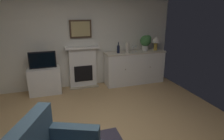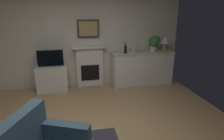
{
  "view_description": "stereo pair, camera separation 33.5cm",
  "coord_description": "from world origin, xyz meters",
  "px_view_note": "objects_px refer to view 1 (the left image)",
  "views": [
    {
      "loc": [
        -0.64,
        -2.38,
        2.02
      ],
      "look_at": [
        0.35,
        0.67,
        1.0
      ],
      "focal_mm": 30.78,
      "sensor_mm": 36.0,
      "label": 1
    },
    {
      "loc": [
        -0.31,
        -2.46,
        2.02
      ],
      "look_at": [
        0.35,
        0.67,
        1.0
      ],
      "focal_mm": 30.78,
      "sensor_mm": 36.0,
      "label": 2
    }
  ],
  "objects_px": {
    "wine_bottle": "(118,49)",
    "tv_set": "(43,60)",
    "potted_plant_small": "(146,41)",
    "vase_decorative": "(127,47)",
    "wine_glass_center": "(136,47)",
    "tv_cabinet": "(45,81)",
    "sideboard_cabinet": "(134,67)",
    "framed_picture": "(81,29)",
    "wine_glass_left": "(133,48)",
    "fireplace_unit": "(83,67)",
    "table_lamp": "(156,40)"
  },
  "relations": [
    {
      "from": "fireplace_unit",
      "to": "table_lamp",
      "type": "xyz_separation_m",
      "value": [
        2.05,
        -0.18,
        0.64
      ]
    },
    {
      "from": "wine_bottle",
      "to": "potted_plant_small",
      "type": "xyz_separation_m",
      "value": [
        0.83,
        0.07,
        0.15
      ]
    },
    {
      "from": "wine_glass_center",
      "to": "vase_decorative",
      "type": "relative_size",
      "value": 0.59
    },
    {
      "from": "tv_set",
      "to": "wine_bottle",
      "type": "bearing_deg",
      "value": -0.57
    },
    {
      "from": "fireplace_unit",
      "to": "framed_picture",
      "type": "xyz_separation_m",
      "value": [
        0.0,
        0.05,
        0.99
      ]
    },
    {
      "from": "tv_cabinet",
      "to": "tv_set",
      "type": "height_order",
      "value": "tv_set"
    },
    {
      "from": "tv_set",
      "to": "vase_decorative",
      "type": "bearing_deg",
      "value": -1.11
    },
    {
      "from": "sideboard_cabinet",
      "to": "wine_bottle",
      "type": "height_order",
      "value": "wine_bottle"
    },
    {
      "from": "wine_glass_center",
      "to": "tv_set",
      "type": "xyz_separation_m",
      "value": [
        -2.43,
        -0.01,
        -0.16
      ]
    },
    {
      "from": "wine_glass_center",
      "to": "tv_cabinet",
      "type": "height_order",
      "value": "wine_glass_center"
    },
    {
      "from": "wine_bottle",
      "to": "vase_decorative",
      "type": "relative_size",
      "value": 1.03
    },
    {
      "from": "wine_bottle",
      "to": "wine_glass_center",
      "type": "bearing_deg",
      "value": 3.31
    },
    {
      "from": "tv_cabinet",
      "to": "wine_glass_center",
      "type": "bearing_deg",
      "value": -0.28
    },
    {
      "from": "sideboard_cabinet",
      "to": "potted_plant_small",
      "type": "height_order",
      "value": "potted_plant_small"
    },
    {
      "from": "wine_bottle",
      "to": "potted_plant_small",
      "type": "height_order",
      "value": "potted_plant_small"
    },
    {
      "from": "framed_picture",
      "to": "tv_set",
      "type": "relative_size",
      "value": 0.89
    },
    {
      "from": "sideboard_cabinet",
      "to": "wine_glass_center",
      "type": "height_order",
      "value": "wine_glass_center"
    },
    {
      "from": "framed_picture",
      "to": "sideboard_cabinet",
      "type": "relative_size",
      "value": 0.33
    },
    {
      "from": "wine_glass_left",
      "to": "wine_glass_center",
      "type": "height_order",
      "value": "same"
    },
    {
      "from": "fireplace_unit",
      "to": "wine_glass_center",
      "type": "height_order",
      "value": "fireplace_unit"
    },
    {
      "from": "framed_picture",
      "to": "vase_decorative",
      "type": "distance_m",
      "value": 1.3
    },
    {
      "from": "tv_set",
      "to": "fireplace_unit",
      "type": "bearing_deg",
      "value": 10.77
    },
    {
      "from": "tv_cabinet",
      "to": "tv_set",
      "type": "xyz_separation_m",
      "value": [
        -0.0,
        -0.02,
        0.53
      ]
    },
    {
      "from": "tv_set",
      "to": "framed_picture",
      "type": "bearing_deg",
      "value": 13.31
    },
    {
      "from": "fireplace_unit",
      "to": "wine_glass_left",
      "type": "distance_m",
      "value": 1.44
    },
    {
      "from": "table_lamp",
      "to": "wine_bottle",
      "type": "xyz_separation_m",
      "value": [
        -1.12,
        -0.03,
        -0.17
      ]
    },
    {
      "from": "wine_bottle",
      "to": "framed_picture",
      "type": "bearing_deg",
      "value": 164.97
    },
    {
      "from": "sideboard_cabinet",
      "to": "table_lamp",
      "type": "distance_m",
      "value": 0.96
    },
    {
      "from": "fireplace_unit",
      "to": "vase_decorative",
      "type": "distance_m",
      "value": 1.3
    },
    {
      "from": "framed_picture",
      "to": "wine_glass_left",
      "type": "height_order",
      "value": "framed_picture"
    },
    {
      "from": "wine_bottle",
      "to": "vase_decorative",
      "type": "distance_m",
      "value": 0.25
    },
    {
      "from": "fireplace_unit",
      "to": "wine_glass_left",
      "type": "height_order",
      "value": "fireplace_unit"
    },
    {
      "from": "wine_bottle",
      "to": "tv_set",
      "type": "xyz_separation_m",
      "value": [
        -1.9,
        0.02,
        -0.15
      ]
    },
    {
      "from": "fireplace_unit",
      "to": "wine_glass_left",
      "type": "relative_size",
      "value": 6.67
    },
    {
      "from": "sideboard_cabinet",
      "to": "wine_bottle",
      "type": "bearing_deg",
      "value": -176.85
    },
    {
      "from": "tv_set",
      "to": "wine_glass_center",
      "type": "bearing_deg",
      "value": 0.26
    },
    {
      "from": "vase_decorative",
      "to": "framed_picture",
      "type": "bearing_deg",
      "value": 166.97
    },
    {
      "from": "table_lamp",
      "to": "potted_plant_small",
      "type": "relative_size",
      "value": 0.93
    },
    {
      "from": "fireplace_unit",
      "to": "table_lamp",
      "type": "height_order",
      "value": "table_lamp"
    },
    {
      "from": "wine_glass_left",
      "to": "potted_plant_small",
      "type": "xyz_separation_m",
      "value": [
        0.42,
        0.09,
        0.13
      ]
    },
    {
      "from": "sideboard_cabinet",
      "to": "tv_cabinet",
      "type": "height_order",
      "value": "sideboard_cabinet"
    },
    {
      "from": "sideboard_cabinet",
      "to": "vase_decorative",
      "type": "height_order",
      "value": "vase_decorative"
    },
    {
      "from": "potted_plant_small",
      "to": "wine_bottle",
      "type": "bearing_deg",
      "value": -175.03
    },
    {
      "from": "wine_bottle",
      "to": "tv_set",
      "type": "height_order",
      "value": "wine_bottle"
    },
    {
      "from": "fireplace_unit",
      "to": "potted_plant_small",
      "type": "distance_m",
      "value": 1.87
    },
    {
      "from": "wine_bottle",
      "to": "wine_glass_left",
      "type": "distance_m",
      "value": 0.41
    },
    {
      "from": "sideboard_cabinet",
      "to": "tv_cabinet",
      "type": "relative_size",
      "value": 2.24
    },
    {
      "from": "fireplace_unit",
      "to": "vase_decorative",
      "type": "relative_size",
      "value": 3.91
    },
    {
      "from": "table_lamp",
      "to": "tv_cabinet",
      "type": "relative_size",
      "value": 0.53
    },
    {
      "from": "wine_glass_center",
      "to": "tv_cabinet",
      "type": "bearing_deg",
      "value": 179.72
    }
  ]
}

